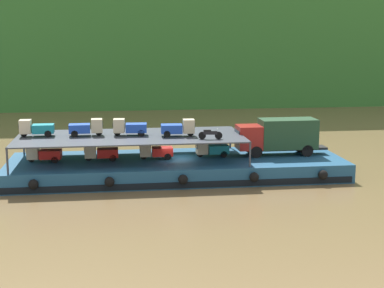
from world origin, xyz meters
The scene contains 13 objects.
ground_plane centered at (0.00, 0.00, 0.00)m, with size 400.00×400.00×0.00m, color brown.
cargo_barge centered at (0.00, -0.04, 0.75)m, with size 27.63×9.30×1.50m.
covered_lorry centered at (8.83, 0.36, 3.19)m, with size 7.88×2.36×3.10m.
cargo_rack centered at (-3.80, 0.00, 3.44)m, with size 18.43×7.90×2.00m.
mini_truck_lower_stern centered at (-10.81, 0.15, 2.19)m, with size 2.79×1.29×1.38m.
mini_truck_lower_aft centered at (-6.24, 0.09, 2.19)m, with size 2.75×1.21×1.38m.
mini_truck_lower_mid centered at (-1.74, 0.04, 2.19)m, with size 2.75×1.22×1.38m.
mini_truck_lower_fore centered at (3.02, 0.40, 2.19)m, with size 2.77×1.26×1.38m.
mini_truck_upper_stern centered at (-11.38, 0.76, 4.19)m, with size 2.76×1.24×1.38m.
mini_truck_upper_mid centered at (-7.34, 0.51, 4.19)m, with size 2.78×1.27×1.38m.
mini_truck_upper_fore centered at (-3.86, 0.23, 4.19)m, with size 2.79×1.30×1.38m.
mini_truck_upper_bow centered at (0.09, -0.69, 4.19)m, with size 2.78×1.27×1.38m.
motorcycle_upper_port centered at (2.43, -2.37, 3.93)m, with size 1.90×0.55×0.87m.
Camera 1 is at (-4.91, -46.47, 11.56)m, focal length 53.66 mm.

